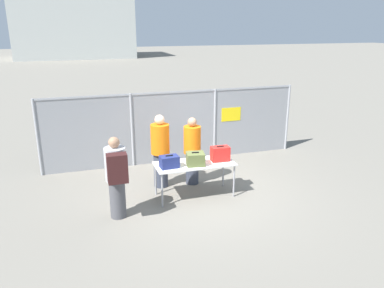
# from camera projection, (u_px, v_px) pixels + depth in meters

# --- Properties ---
(ground_plane) EXTENTS (120.00, 120.00, 0.00)m
(ground_plane) POSITION_uv_depth(u_px,v_px,m) (202.00, 194.00, 8.68)
(ground_plane) COLOR slate
(fence_section) EXTENTS (7.27, 0.07, 2.02)m
(fence_section) POSITION_uv_depth(u_px,v_px,m) (175.00, 125.00, 10.49)
(fence_section) COLOR #9EA0A5
(fence_section) RESTS_ON ground_plane
(inspection_table) EXTENTS (1.78, 0.76, 0.79)m
(inspection_table) POSITION_uv_depth(u_px,v_px,m) (195.00, 166.00, 8.39)
(inspection_table) COLOR silver
(inspection_table) RESTS_ON ground_plane
(suitcase_navy) EXTENTS (0.41, 0.29, 0.28)m
(suitcase_navy) POSITION_uv_depth(u_px,v_px,m) (169.00, 162.00, 8.09)
(suitcase_navy) COLOR navy
(suitcase_navy) RESTS_ON inspection_table
(suitcase_olive) EXTENTS (0.44, 0.40, 0.30)m
(suitcase_olive) POSITION_uv_depth(u_px,v_px,m) (195.00, 159.00, 8.23)
(suitcase_olive) COLOR #566033
(suitcase_olive) RESTS_ON inspection_table
(suitcase_red) EXTENTS (0.42, 0.26, 0.36)m
(suitcase_red) POSITION_uv_depth(u_px,v_px,m) (220.00, 154.00, 8.47)
(suitcase_red) COLOR red
(suitcase_red) RESTS_ON inspection_table
(traveler_hooded) EXTENTS (0.42, 0.65, 1.70)m
(traveler_hooded) POSITION_uv_depth(u_px,v_px,m) (116.00, 175.00, 7.33)
(traveler_hooded) COLOR #4C4C51
(traveler_hooded) RESTS_ON ground_plane
(security_worker_near) EXTENTS (0.41, 0.41, 1.67)m
(security_worker_near) POSITION_uv_depth(u_px,v_px,m) (192.00, 150.00, 9.03)
(security_worker_near) COLOR #383D4C
(security_worker_near) RESTS_ON ground_plane
(security_worker_far) EXTENTS (0.44, 0.44, 1.78)m
(security_worker_far) POSITION_uv_depth(u_px,v_px,m) (160.00, 150.00, 8.85)
(security_worker_far) COLOR #383D4C
(security_worker_far) RESTS_ON ground_plane
(utility_trailer) EXTENTS (4.51, 2.30, 0.72)m
(utility_trailer) POSITION_uv_depth(u_px,v_px,m) (184.00, 122.00, 13.32)
(utility_trailer) COLOR silver
(utility_trailer) RESTS_ON ground_plane
(distant_hangar) EXTENTS (13.11, 8.06, 7.46)m
(distant_hangar) POSITION_uv_depth(u_px,v_px,m) (74.00, 25.00, 43.62)
(distant_hangar) COLOR #B2B7B2
(distant_hangar) RESTS_ON ground_plane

